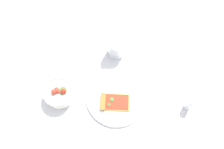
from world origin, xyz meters
TOP-DOWN VIEW (x-y plane):
  - ground_plane at (0.00, 0.00)m, footprint 2.40×2.40m
  - plate at (-0.02, 0.00)m, footprint 0.26×0.26m
  - pizza_slice_main at (-0.05, -0.01)m, footprint 0.14×0.14m
  - salad_bowl at (-0.20, 0.17)m, footprint 0.13×0.13m
  - soda_glass at (0.12, 0.15)m, footprint 0.08×0.08m
  - paper_napkin at (0.05, 0.30)m, footprint 0.14×0.17m
  - pepper_shaker at (0.17, -0.23)m, footprint 0.03×0.03m

SIDE VIEW (x-z plane):
  - ground_plane at x=0.00m, z-range 0.00..0.00m
  - paper_napkin at x=0.05m, z-range 0.00..0.00m
  - plate at x=-0.02m, z-range 0.00..0.01m
  - pizza_slice_main at x=-0.05m, z-range 0.01..0.03m
  - salad_bowl at x=-0.20m, z-range -0.01..0.07m
  - pepper_shaker at x=0.17m, z-range 0.00..0.07m
  - soda_glass at x=0.12m, z-range 0.00..0.10m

